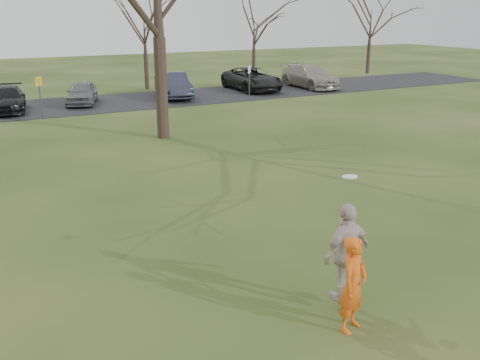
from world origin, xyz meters
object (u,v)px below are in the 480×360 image
Objects in this scene: car_3 at (7,99)px; catching_play at (346,252)px; player_defender at (353,284)px; car_4 at (82,93)px; car_7 at (310,77)px; car_6 at (252,79)px; car_5 at (173,85)px.

catching_play is (3.64, -24.30, 0.45)m from car_3.
player_defender is 25.35m from car_4.
car_7 reaches higher than car_3.
car_7 reaches higher than car_4.
car_7 is (4.25, -0.75, 0.01)m from car_6.
car_4 is at bearing 178.59° from car_7.
car_3 is at bearing -154.61° from car_4.
car_6 is (11.42, 0.38, 0.11)m from car_4.
car_7 is (19.72, 0.08, 0.12)m from car_3.
car_5 is at bearing -172.78° from car_6.
player_defender is 0.39× the size of car_3.
car_3 is 4.07m from car_4.
car_3 is 15.49m from car_6.
car_4 is 11.43m from car_6.
car_5 is 0.85× the size of car_6.
car_7 is (15.67, -0.37, 0.12)m from car_4.
car_4 reaches higher than car_3.
player_defender reaches higher than car_7.
catching_play is at bearing -71.81° from car_4.
car_3 is 9.60m from car_5.
player_defender is at bearing -117.08° from catching_play.
player_defender reaches higher than car_4.
car_6 is at bearing 38.13° from player_defender.
player_defender is 0.37× the size of car_5.
car_6 is at bearing 64.79° from catching_play.
catching_play is (-0.41, -24.74, 0.45)m from car_4.
car_3 is 0.82× the size of car_6.
car_6 is 27.77m from catching_play.
player_defender reaches higher than car_3.
catching_play is (-5.95, -24.55, 0.33)m from car_5.
car_6 is 2.37× the size of catching_play.
catching_play is at bearing -113.60° from car_6.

